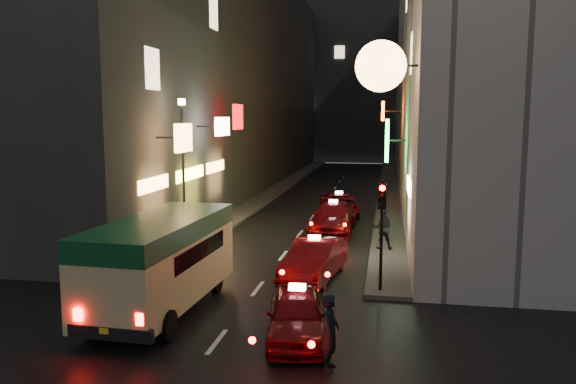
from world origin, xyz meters
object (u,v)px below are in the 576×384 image
Objects in this scene: pedestrian_crossing at (330,327)px; lamp_post at (183,164)px; minibus at (162,253)px; traffic_light at (382,212)px; taxi_near at (297,311)px.

pedestrian_crossing is 0.32× the size of lamp_post.
minibus is 6.01m from pedestrian_crossing.
pedestrian_crossing is at bearing -29.55° from minibus.
taxi_near is at bearing -117.59° from traffic_light.
minibus is 3.27× the size of pedestrian_crossing.
traffic_light reaches higher than minibus.
pedestrian_crossing reaches higher than taxi_near.
lamp_post is (-7.17, 10.05, 2.73)m from pedestrian_crossing.
lamp_post reaches higher than traffic_light.
traffic_light is 0.56× the size of lamp_post.
minibus is at bearing 162.42° from taxi_near.
lamp_post reaches higher than minibus.
lamp_post is at bearing 126.15° from taxi_near.
minibus is 1.04× the size of lamp_post.
minibus is at bearing 63.14° from pedestrian_crossing.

